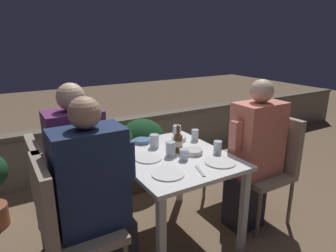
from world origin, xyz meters
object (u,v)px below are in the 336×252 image
chair_left_near (64,220)px  beer_bottle (178,142)px  chair_right_near (269,159)px  person_coral_top (253,155)px  person_navy_jumper (97,198)px  person_purple_stripe (82,173)px  chair_right_far (242,147)px  chair_left_far (54,192)px

chair_left_near → beer_bottle: (0.96, 0.24, 0.24)m
chair_right_near → person_coral_top: size_ratio=0.74×
chair_left_near → person_navy_jumper: bearing=0.0°
person_purple_stripe → chair_right_far: person_purple_stripe is taller
chair_left_near → chair_right_far: same height
chair_left_near → chair_left_far: bearing=87.8°
person_purple_stripe → chair_left_far: bearing=180.0°
person_navy_jumper → beer_bottle: size_ratio=5.91×
chair_left_far → chair_right_far: same height
chair_right_far → chair_right_near: bearing=-91.3°
chair_left_far → chair_right_near: same height
chair_left_far → chair_right_far: (1.77, -0.02, 0.00)m
person_navy_jumper → person_purple_stripe: 0.37m
person_purple_stripe → beer_bottle: bearing=-10.1°
person_coral_top → beer_bottle: (-0.61, 0.23, 0.16)m
chair_left_near → chair_left_far: size_ratio=1.00×
person_coral_top → chair_right_far: bearing=58.0°
chair_left_near → chair_right_near: size_ratio=1.00×
person_coral_top → chair_right_far: (0.22, 0.34, -0.08)m
chair_left_near → chair_right_far: (1.79, 0.35, 0.00)m
chair_right_far → beer_bottle: 0.87m
chair_left_near → person_navy_jumper: person_navy_jumper is taller
chair_right_near → person_purple_stripe: bearing=166.9°
person_purple_stripe → beer_bottle: person_purple_stripe is taller
chair_right_far → chair_left_near: bearing=-168.8°
person_coral_top → chair_left_near: bearing=-179.7°
chair_right_near → beer_bottle: chair_right_near is taller
person_navy_jumper → chair_left_far: (-0.19, 0.37, -0.08)m
beer_bottle → chair_left_near: bearing=-165.9°
chair_left_near → beer_bottle: bearing=14.1°
chair_left_near → person_navy_jumper: size_ratio=0.73×
person_navy_jumper → chair_right_far: size_ratio=1.36×
chair_left_near → person_coral_top: (1.57, 0.01, 0.08)m
person_purple_stripe → chair_right_near: (1.56, -0.36, -0.10)m
chair_right_far → beer_bottle: chair_right_far is taller
person_purple_stripe → chair_right_far: 1.57m
chair_right_far → person_coral_top: bearing=-122.0°
chair_right_far → person_navy_jumper: bearing=-167.4°
person_coral_top → person_navy_jumper: bearing=-179.6°
chair_right_near → person_coral_top: 0.22m
chair_left_near → person_coral_top: bearing=0.3°
chair_right_far → chair_left_far: bearing=179.4°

